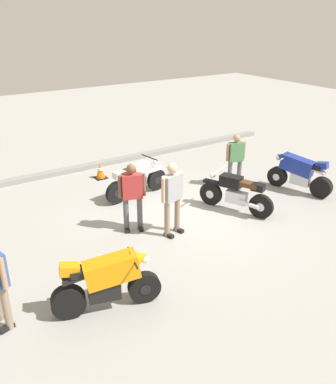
{
  "coord_description": "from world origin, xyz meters",
  "views": [
    {
      "loc": [
        -5.55,
        -7.87,
        4.87
      ],
      "look_at": [
        -0.39,
        -0.01,
        0.75
      ],
      "focal_mm": 38.42,
      "sensor_mm": 36.0,
      "label": 1
    }
  ],
  "objects": [
    {
      "name": "person_in_gray_shirt",
      "position": [
        -0.72,
        -0.7,
        1.03
      ],
      "size": [
        0.68,
        0.4,
        1.78
      ],
      "rotation": [
        0.0,
        0.0,
        4.94
      ],
      "color": "gray",
      "rests_on": "ground"
    },
    {
      "name": "person_in_green_shirt",
      "position": [
        2.5,
        0.72,
        0.91
      ],
      "size": [
        0.63,
        0.4,
        1.61
      ],
      "rotation": [
        0.0,
        0.0,
        1.33
      ],
      "color": "#59595B",
      "rests_on": "ground"
    },
    {
      "name": "motorcycle_blue_sportbike",
      "position": [
        3.8,
        -0.63,
        0.59
      ],
      "size": [
        0.87,
        1.92,
        1.14
      ],
      "rotation": [
        0.0,
        0.0,
        1.87
      ],
      "color": "black",
      "rests_on": "ground"
    },
    {
      "name": "motorcycle_black_cruiser",
      "position": [
        1.35,
        -0.61,
        0.52
      ],
      "size": [
        0.98,
        1.97,
        1.09
      ],
      "rotation": [
        0.0,
        0.0,
        1.97
      ],
      "color": "black",
      "rests_on": "ground"
    },
    {
      "name": "motorcycle_orange_sportbike",
      "position": [
        -3.19,
        -2.34,
        0.59
      ],
      "size": [
        1.93,
        0.84,
        1.14
      ],
      "rotation": [
        0.0,
        0.0,
        6.01
      ],
      "color": "black",
      "rests_on": "ground"
    },
    {
      "name": "curb_edge",
      "position": [
        0.0,
        4.6,
        0.07
      ],
      "size": [
        14.0,
        0.3,
        0.15
      ],
      "primitive_type": "cube",
      "color": "gray",
      "rests_on": "ground"
    },
    {
      "name": "person_in_red_shirt",
      "position": [
        -1.4,
        -0.01,
        0.97
      ],
      "size": [
        0.65,
        0.43,
        1.69
      ],
      "rotation": [
        0.0,
        0.0,
        4.38
      ],
      "color": "#59595B",
      "rests_on": "ground"
    },
    {
      "name": "traffic_cone",
      "position": [
        -0.64,
        3.53,
        0.26
      ],
      "size": [
        0.36,
        0.36,
        0.53
      ],
      "color": "black",
      "rests_on": "ground"
    },
    {
      "name": "ground_plane",
      "position": [
        0.0,
        0.0,
        0.0
      ],
      "size": [
        40.0,
        40.0,
        0.0
      ],
      "primitive_type": "plane",
      "color": "#9E9E99"
    },
    {
      "name": "motorcycle_silver_cruiser",
      "position": [
        -0.36,
        1.65,
        0.52
      ],
      "size": [
        2.08,
        0.7,
        1.09
      ],
      "rotation": [
        0.0,
        0.0,
        0.15
      ],
      "color": "black",
      "rests_on": "ground"
    }
  ]
}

